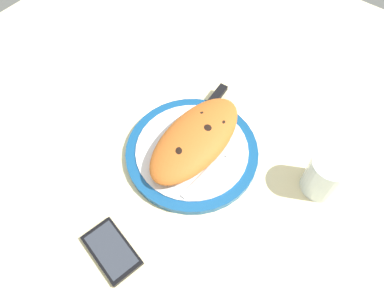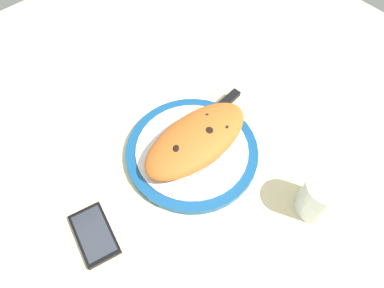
{
  "view_description": "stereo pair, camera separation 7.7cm",
  "coord_description": "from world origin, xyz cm",
  "px_view_note": "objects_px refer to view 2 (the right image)",
  "views": [
    {
      "loc": [
        -32.95,
        -25.75,
        68.14
      ],
      "look_at": [
        0.0,
        0.0,
        3.84
      ],
      "focal_mm": 33.72,
      "sensor_mm": 36.0,
      "label": 1
    },
    {
      "loc": [
        -27.7,
        -31.33,
        68.14
      ],
      "look_at": [
        0.0,
        0.0,
        3.84
      ],
      "focal_mm": 33.72,
      "sensor_mm": 36.0,
      "label": 2
    }
  ],
  "objects_px": {
    "calzone": "(196,139)",
    "fork": "(211,167)",
    "plate": "(192,151)",
    "knife": "(214,113)",
    "smartphone": "(94,234)",
    "water_glass": "(319,198)"
  },
  "relations": [
    {
      "from": "calzone",
      "to": "fork",
      "type": "bearing_deg",
      "value": -101.23
    },
    {
      "from": "calzone",
      "to": "plate",
      "type": "bearing_deg",
      "value": -177.73
    },
    {
      "from": "knife",
      "to": "smartphone",
      "type": "bearing_deg",
      "value": -171.83
    },
    {
      "from": "knife",
      "to": "water_glass",
      "type": "bearing_deg",
      "value": -90.4
    },
    {
      "from": "plate",
      "to": "knife",
      "type": "distance_m",
      "value": 0.11
    },
    {
      "from": "plate",
      "to": "calzone",
      "type": "distance_m",
      "value": 0.04
    },
    {
      "from": "fork",
      "to": "knife",
      "type": "xyz_separation_m",
      "value": [
        0.1,
        0.1,
        0.0
      ]
    },
    {
      "from": "fork",
      "to": "knife",
      "type": "height_order",
      "value": "knife"
    },
    {
      "from": "water_glass",
      "to": "smartphone",
      "type": "bearing_deg",
      "value": 146.26
    },
    {
      "from": "water_glass",
      "to": "knife",
      "type": "bearing_deg",
      "value": 89.6
    },
    {
      "from": "calzone",
      "to": "water_glass",
      "type": "relative_size",
      "value": 2.75
    },
    {
      "from": "knife",
      "to": "water_glass",
      "type": "xyz_separation_m",
      "value": [
        -0.0,
        -0.3,
        0.02
      ]
    },
    {
      "from": "calzone",
      "to": "knife",
      "type": "distance_m",
      "value": 0.1
    },
    {
      "from": "calzone",
      "to": "smartphone",
      "type": "relative_size",
      "value": 2.06
    },
    {
      "from": "fork",
      "to": "water_glass",
      "type": "xyz_separation_m",
      "value": [
        0.1,
        -0.2,
        0.02
      ]
    },
    {
      "from": "calzone",
      "to": "water_glass",
      "type": "height_order",
      "value": "water_glass"
    },
    {
      "from": "fork",
      "to": "smartphone",
      "type": "height_order",
      "value": "fork"
    },
    {
      "from": "smartphone",
      "to": "plate",
      "type": "bearing_deg",
      "value": 3.17
    },
    {
      "from": "smartphone",
      "to": "fork",
      "type": "bearing_deg",
      "value": -9.86
    },
    {
      "from": "plate",
      "to": "knife",
      "type": "height_order",
      "value": "knife"
    },
    {
      "from": "fork",
      "to": "water_glass",
      "type": "relative_size",
      "value": 1.81
    },
    {
      "from": "fork",
      "to": "smartphone",
      "type": "distance_m",
      "value": 0.27
    }
  ]
}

